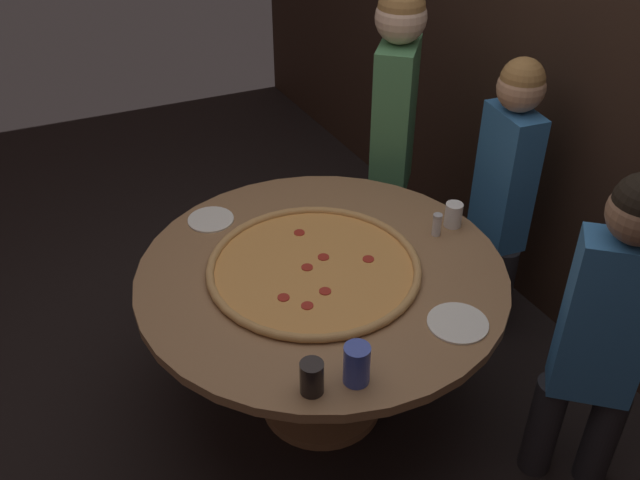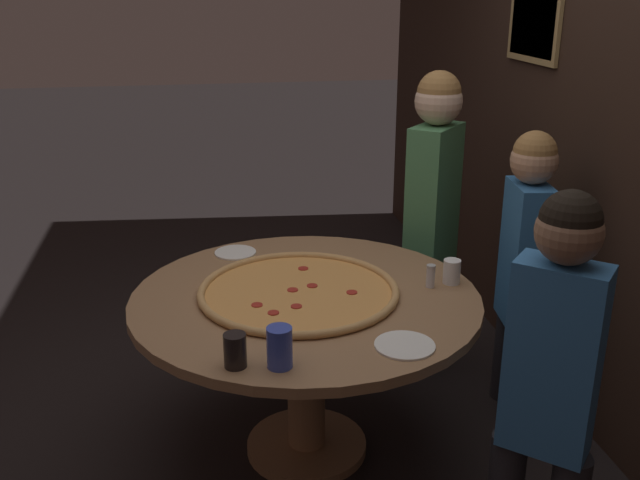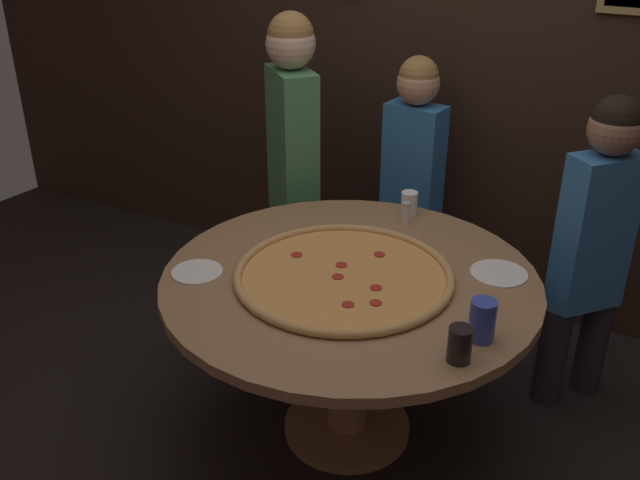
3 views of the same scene
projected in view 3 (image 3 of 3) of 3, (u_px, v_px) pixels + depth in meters
The scene contains 13 objects.
ground_plane at pixel (347, 429), 2.98m from camera, with size 24.00×24.00×0.00m, color black.
back_wall at pixel (471, 55), 3.42m from camera, with size 6.40×0.08×2.60m.
dining_table at pixel (349, 310), 2.72m from camera, with size 1.41×1.41×0.74m.
giant_pizza at pixel (344, 275), 2.63m from camera, with size 0.82×0.82×0.03m.
drink_cup_far_left at pixel (409, 203), 3.12m from camera, with size 0.07×0.07×0.10m, color white.
drink_cup_beside_pizza at pixel (482, 320), 2.25m from camera, with size 0.08×0.08×0.14m, color #384CB7.
drink_cup_near_left at pixel (460, 344), 2.16m from camera, with size 0.08×0.08×0.12m, color black.
white_plate_near_front at pixel (197, 272), 2.67m from camera, with size 0.19×0.19×0.01m, color white.
white_plate_left_side at pixel (499, 273), 2.66m from camera, with size 0.21×0.21×0.01m, color white.
condiment_shaker at pixel (406, 213), 3.03m from camera, with size 0.04×0.04×0.10m.
diner_side_left at pixel (594, 239), 2.85m from camera, with size 0.32×0.33×1.36m.
diner_far_right at pixel (412, 175), 3.49m from camera, with size 0.35×0.20×1.34m.
diner_far_left at pixel (293, 152), 3.47m from camera, with size 0.38×0.36×1.54m.
Camera 3 is at (0.98, -2.09, 2.06)m, focal length 40.00 mm.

